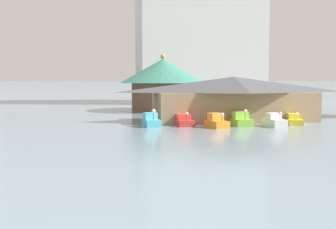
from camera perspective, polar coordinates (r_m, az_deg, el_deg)
name	(u,v)px	position (r m, az deg, el deg)	size (l,w,h in m)	color
pedal_boat_cyan	(151,121)	(42.32, -2.23, -0.86)	(1.74, 2.45, 1.78)	#4CB7CC
pedal_boat_red	(184,121)	(43.16, 2.10, -0.88)	(1.76, 2.74, 1.44)	red
pedal_boat_orange	(217,122)	(41.78, 6.40, -0.97)	(1.92, 2.80, 1.50)	orange
pedal_boat_lime	(241,120)	(43.83, 9.57, -0.74)	(1.67, 2.82, 1.70)	#8CCC3F
pedal_boat_white	(274,121)	(43.69, 13.79, -0.85)	(1.41, 3.02, 1.54)	white
pedal_boat_yellow	(294,120)	(46.43, 16.20, -0.69)	(2.13, 3.25, 1.33)	yellow
boathouse	(233,98)	(48.71, 8.55, 2.19)	(18.63, 8.13, 4.88)	#9E7F5B
green_roof_pavilion	(163,81)	(63.75, -0.69, 4.44)	(12.49, 12.49, 8.25)	brown
background_building_block	(198,35)	(86.59, 4.02, 10.36)	(24.00, 14.20, 26.40)	silver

